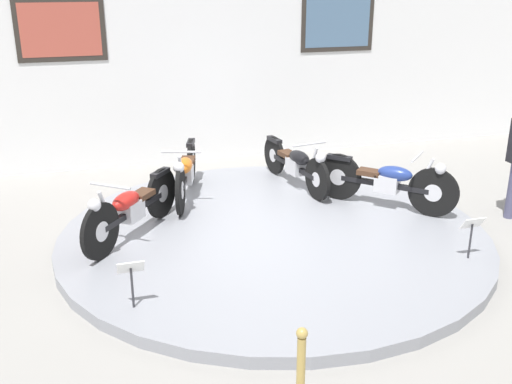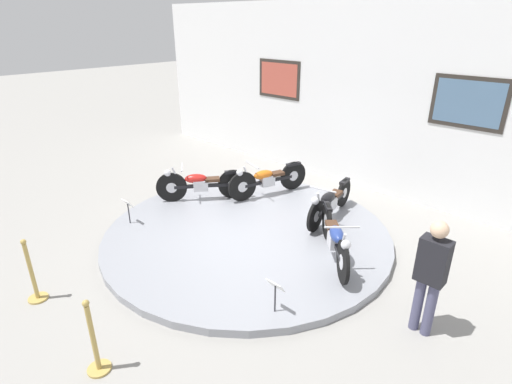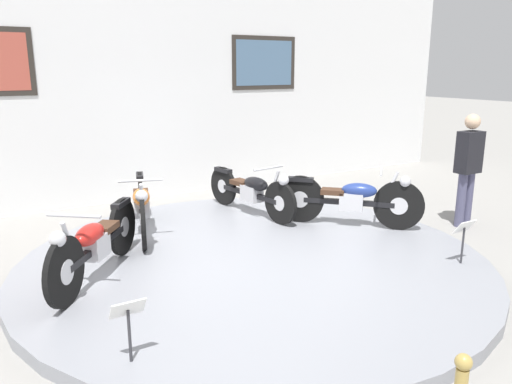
# 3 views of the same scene
# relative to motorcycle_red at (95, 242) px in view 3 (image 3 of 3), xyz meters

# --- Properties ---
(ground_plane) EXTENTS (60.00, 60.00, 0.00)m
(ground_plane) POSITION_rel_motorcycle_red_xyz_m (1.74, -0.30, -0.53)
(ground_plane) COLOR gray
(display_platform) EXTENTS (5.41, 5.41, 0.13)m
(display_platform) POSITION_rel_motorcycle_red_xyz_m (1.74, -0.30, -0.46)
(display_platform) COLOR gray
(display_platform) RESTS_ON ground_plane
(back_wall) EXTENTS (14.00, 0.22, 4.31)m
(back_wall) POSITION_rel_motorcycle_red_xyz_m (1.74, 3.49, 1.62)
(back_wall) COLOR white
(back_wall) RESTS_ON ground_plane
(motorcycle_red) EXTENTS (1.30, 1.62, 0.81)m
(motorcycle_red) POSITION_rel_motorcycle_red_xyz_m (0.00, 0.00, 0.00)
(motorcycle_red) COLOR black
(motorcycle_red) RESTS_ON display_platform
(motorcycle_orange) EXTENTS (0.71, 1.96, 0.82)m
(motorcycle_orange) POSITION_rel_motorcycle_red_xyz_m (0.89, 1.20, 0.00)
(motorcycle_orange) COLOR black
(motorcycle_orange) RESTS_ON display_platform
(motorcycle_black) EXTENTS (0.54, 1.95, 0.78)m
(motorcycle_black) POSITION_rel_motorcycle_red_xyz_m (2.58, 1.20, -0.02)
(motorcycle_black) COLOR black
(motorcycle_black) RESTS_ON display_platform
(motorcycle_blue) EXTENTS (1.46, 1.49, 0.81)m
(motorcycle_blue) POSITION_rel_motorcycle_red_xyz_m (3.48, 0.00, 0.00)
(motorcycle_blue) COLOR black
(motorcycle_blue) RESTS_ON display_platform
(info_placard_front_left) EXTENTS (0.26, 0.11, 0.51)m
(info_placard_front_left) POSITION_rel_motorcycle_red_xyz_m (-0.16, -1.69, -0.03)
(info_placard_front_left) COLOR #333338
(info_placard_front_left) RESTS_ON display_platform
(info_placard_front_centre) EXTENTS (0.26, 0.11, 0.51)m
(info_placard_front_centre) POSITION_rel_motorcycle_red_xyz_m (3.64, -1.69, -0.03)
(info_placard_front_centre) COLOR #333338
(info_placard_front_centre) RESTS_ON display_platform
(visitor_standing) EXTENTS (0.36, 0.22, 1.65)m
(visitor_standing) POSITION_rel_motorcycle_red_xyz_m (5.20, -0.53, 0.40)
(visitor_standing) COLOR #4C4C6B
(visitor_standing) RESTS_ON ground_plane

